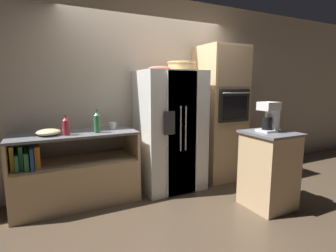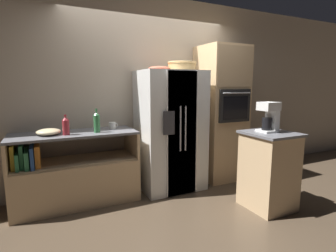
{
  "view_description": "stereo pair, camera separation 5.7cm",
  "coord_description": "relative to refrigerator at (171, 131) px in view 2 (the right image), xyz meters",
  "views": [
    {
      "loc": [
        -1.54,
        -3.29,
        1.51
      ],
      "look_at": [
        0.08,
        -0.05,
        0.94
      ],
      "focal_mm": 28.0,
      "sensor_mm": 36.0,
      "label": 1
    },
    {
      "loc": [
        -1.49,
        -3.31,
        1.51
      ],
      "look_at": [
        0.08,
        -0.05,
        0.94
      ],
      "focal_mm": 28.0,
      "sensor_mm": 36.0,
      "label": 2
    }
  ],
  "objects": [
    {
      "name": "fruit_bowl",
      "position": [
        -0.15,
        0.06,
        0.88
      ],
      "size": [
        0.3,
        0.3,
        0.06
      ],
      "color": "#DB664C",
      "rests_on": "refrigerator"
    },
    {
      "name": "bottle_tall",
      "position": [
        -1.42,
        -0.06,
        0.18
      ],
      "size": [
        0.08,
        0.08,
        0.24
      ],
      "color": "maroon",
      "rests_on": "counter_left"
    },
    {
      "name": "mixing_bowl",
      "position": [
        -1.61,
        0.02,
        0.1
      ],
      "size": [
        0.28,
        0.28,
        0.08
      ],
      "color": "beige",
      "rests_on": "counter_left"
    },
    {
      "name": "wall_back",
      "position": [
        -0.17,
        0.39,
        0.55
      ],
      "size": [
        12.0,
        0.06,
        2.8
      ],
      "color": "tan",
      "rests_on": "ground_plane"
    },
    {
      "name": "island_counter",
      "position": [
        0.79,
        -1.11,
        -0.38
      ],
      "size": [
        0.56,
        0.59,
        0.95
      ],
      "color": "tan",
      "rests_on": "ground_plane"
    },
    {
      "name": "ground_plane",
      "position": [
        -0.17,
        -0.04,
        -0.85
      ],
      "size": [
        20.0,
        20.0,
        0.0
      ],
      "primitive_type": "plane",
      "color": "#4C3D2D"
    },
    {
      "name": "bottle_short",
      "position": [
        -1.05,
        -0.05,
        0.2
      ],
      "size": [
        0.08,
        0.08,
        0.3
      ],
      "color": "#33723F",
      "rests_on": "counter_left"
    },
    {
      "name": "wicker_basket",
      "position": [
        0.16,
        -0.03,
        0.92
      ],
      "size": [
        0.41,
        0.41,
        0.12
      ],
      "color": "tan",
      "rests_on": "refrigerator"
    },
    {
      "name": "coffee_maker",
      "position": [
        0.8,
        -1.07,
        0.29
      ],
      "size": [
        0.21,
        0.19,
        0.36
      ],
      "color": "white",
      "rests_on": "island_counter"
    },
    {
      "name": "mug",
      "position": [
        -0.81,
        0.14,
        0.11
      ],
      "size": [
        0.12,
        0.09,
        0.09
      ],
      "color": "silver",
      "rests_on": "counter_left"
    },
    {
      "name": "refrigerator",
      "position": [
        0.0,
        0.0,
        0.0
      ],
      "size": [
        0.89,
        0.74,
        1.71
      ],
      "color": "silver",
      "rests_on": "ground_plane"
    },
    {
      "name": "counter_left",
      "position": [
        -1.33,
        0.05,
        -0.52
      ],
      "size": [
        1.51,
        0.61,
        0.92
      ],
      "color": "tan",
      "rests_on": "ground_plane"
    },
    {
      "name": "wall_oven",
      "position": [
        0.91,
        0.03,
        0.2
      ],
      "size": [
        0.67,
        0.71,
        2.1
      ],
      "color": "tan",
      "rests_on": "ground_plane"
    }
  ]
}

